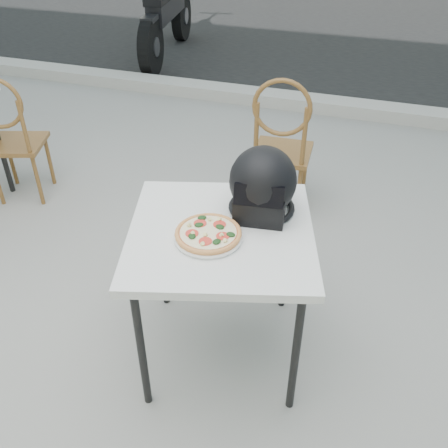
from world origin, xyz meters
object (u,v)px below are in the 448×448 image
(cafe_table_main, at_px, (221,242))
(plate, at_px, (208,237))
(cafe_chair_main, at_px, (282,140))
(cafe_chair_side, at_px, (10,132))
(helmet, at_px, (262,185))
(motorcycle, at_px, (167,17))
(pizza, at_px, (208,233))

(cafe_table_main, xyz_separation_m, plate, (-0.03, -0.07, 0.07))
(cafe_chair_main, relative_size, cafe_chair_side, 1.05)
(helmet, relative_size, motorcycle, 0.16)
(cafe_chair_main, height_order, cafe_chair_side, cafe_chair_main)
(plate, bearing_deg, motorcycle, 115.78)
(cafe_chair_main, xyz_separation_m, cafe_chair_side, (-1.75, -0.41, -0.03))
(cafe_table_main, relative_size, plate, 2.57)
(helmet, height_order, motorcycle, motorcycle)
(plate, distance_m, cafe_chair_main, 1.36)
(cafe_table_main, bearing_deg, cafe_chair_main, 91.06)
(pizza, xyz_separation_m, helmet, (0.15, 0.26, 0.10))
(plate, relative_size, cafe_chair_side, 0.40)
(helmet, xyz_separation_m, motorcycle, (-2.27, 4.13, -0.39))
(cafe_table_main, height_order, plate, plate)
(cafe_table_main, relative_size, cafe_chair_side, 1.02)
(pizza, height_order, cafe_chair_side, cafe_chair_side)
(cafe_table_main, distance_m, pizza, 0.12)
(plate, xyz_separation_m, pizza, (0.00, 0.00, 0.02))
(cafe_chair_side, height_order, motorcycle, motorcycle)
(plate, xyz_separation_m, helmet, (0.15, 0.26, 0.12))
(plate, relative_size, helmet, 1.10)
(pizza, distance_m, motorcycle, 4.88)
(plate, relative_size, pizza, 1.06)
(cafe_table_main, height_order, pizza, pizza)
(plate, height_order, pizza, pizza)
(cafe_chair_side, relative_size, motorcycle, 0.44)
(pizza, distance_m, helmet, 0.32)
(plate, xyz_separation_m, cafe_chair_side, (-1.75, 0.94, -0.22))
(cafe_chair_main, distance_m, cafe_chair_side, 1.80)
(plate, xyz_separation_m, motorcycle, (-2.12, 4.39, -0.27))
(plate, relative_size, cafe_chair_main, 0.38)
(pizza, height_order, cafe_chair_main, cafe_chair_main)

